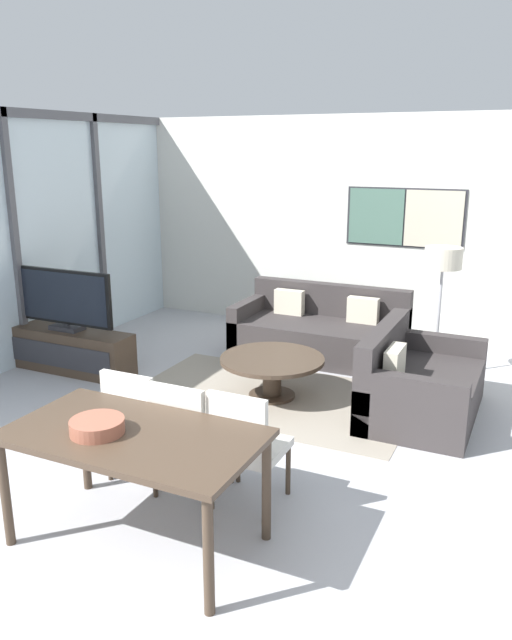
{
  "coord_description": "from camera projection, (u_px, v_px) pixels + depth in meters",
  "views": [
    {
      "loc": [
        2.2,
        -2.12,
        2.4
      ],
      "look_at": [
        -0.02,
        2.6,
        0.95
      ],
      "focal_mm": 35.0,
      "sensor_mm": 36.0,
      "label": 1
    }
  ],
  "objects": [
    {
      "name": "fruit_bowl",
      "position": [
        97.0,
        425.0,
        3.72
      ],
      "size": [
        0.33,
        0.33,
        0.09
      ],
      "color": "#995642",
      "rests_on": "dining_table"
    },
    {
      "name": "dining_chair_centre",
      "position": [
        187.0,
        432.0,
        4.33
      ],
      "size": [
        0.46,
        0.46,
        0.87
      ],
      "color": "beige",
      "rests_on": "ground_plane"
    },
    {
      "name": "dining_chair_left",
      "position": [
        139.0,
        418.0,
        4.56
      ],
      "size": [
        0.46,
        0.46,
        0.87
      ],
      "color": "beige",
      "rests_on": "ground_plane"
    },
    {
      "name": "wall_back",
      "position": [
        363.0,
        227.0,
        8.03
      ],
      "size": [
        7.17,
        0.09,
        2.8
      ],
      "color": "silver",
      "rests_on": "ground_plane"
    },
    {
      "name": "television",
      "position": [
        65.0,
        300.0,
        6.72
      ],
      "size": [
        1.23,
        0.2,
        0.67
      ],
      "color": "#2D2D33",
      "rests_on": "tv_console"
    },
    {
      "name": "area_rug",
      "position": [
        272.0,
        396.0,
        6.21
      ],
      "size": [
        2.75,
        1.65,
        0.01
      ],
      "color": "gray",
      "rests_on": "ground_plane"
    },
    {
      "name": "coffee_table",
      "position": [
        272.0,
        367.0,
        6.13
      ],
      "size": [
        1.03,
        1.03,
        0.41
      ],
      "color": "#423326",
      "rests_on": "ground_plane"
    },
    {
      "name": "window_wall_left",
      "position": [
        12.0,
        230.0,
        6.75
      ],
      "size": [
        0.07,
        5.76,
        2.8
      ],
      "color": "silver",
      "rests_on": "ground_plane"
    },
    {
      "name": "dining_chair_right",
      "position": [
        245.0,
        442.0,
        4.18
      ],
      "size": [
        0.46,
        0.46,
        0.87
      ],
      "color": "beige",
      "rests_on": "ground_plane"
    },
    {
      "name": "tv_console",
      "position": [
        69.0,
        350.0,
        6.87
      ],
      "size": [
        1.54,
        0.4,
        0.47
      ],
      "color": "#423326",
      "rests_on": "ground_plane"
    },
    {
      "name": "ground_plane",
      "position": [
        56.0,
        604.0,
        3.39
      ],
      "size": [
        24.0,
        24.0,
        0.0
      ],
      "primitive_type": "plane",
      "color": "#B2B2B7"
    },
    {
      "name": "sofa_main",
      "position": [
        321.0,
        333.0,
        7.4
      ],
      "size": [
        1.96,
        0.94,
        0.81
      ],
      "color": "#383333",
      "rests_on": "ground_plane"
    },
    {
      "name": "floor_lamp",
      "position": [
        443.0,
        266.0,
        6.44
      ],
      "size": [
        0.38,
        0.38,
        1.41
      ],
      "color": "#2D2D33",
      "rests_on": "ground_plane"
    },
    {
      "name": "sofa_side",
      "position": [
        414.0,
        386.0,
        5.75
      ],
      "size": [
        0.94,
        1.45,
        0.81
      ],
      "rotation": [
        0.0,
        0.0,
        1.57
      ],
      "color": "#383333",
      "rests_on": "ground_plane"
    },
    {
      "name": "dining_table",
      "position": [
        134.0,
        445.0,
        3.76
      ],
      "size": [
        1.55,
        0.85,
        0.75
      ],
      "color": "#423326",
      "rests_on": "ground_plane"
    }
  ]
}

